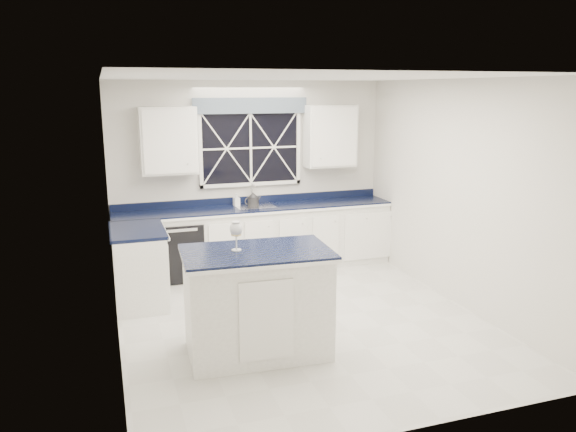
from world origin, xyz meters
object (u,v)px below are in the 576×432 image
object	(u,v)px
kettle	(253,200)
soap_bottle	(236,200)
island	(257,302)
wine_glass	(236,230)
dishwasher	(180,249)
faucet	(252,193)

from	to	relation	value
kettle	soap_bottle	xyz separation A→B (m)	(-0.23, 0.06, 0.00)
island	wine_glass	distance (m)	0.75
dishwasher	wine_glass	size ratio (longest dim) A/B	2.86
faucet	wine_glass	distance (m)	2.83
island	dishwasher	bearing A→B (deg)	102.35
island	faucet	bearing A→B (deg)	79.15
faucet	soap_bottle	distance (m)	0.26
island	wine_glass	size ratio (longest dim) A/B	5.14
wine_glass	soap_bottle	world-z (taller)	wine_glass
island	kettle	xyz separation A→B (m)	(0.67, 2.64, 0.49)
faucet	wine_glass	world-z (taller)	wine_glass
island	wine_glass	xyz separation A→B (m)	(-0.18, 0.06, 0.73)
dishwasher	soap_bottle	xyz separation A→B (m)	(0.85, 0.14, 0.62)
faucet	kettle	size ratio (longest dim) A/B	1.15
faucet	wine_glass	bearing A→B (deg)	-107.96
dishwasher	faucet	distance (m)	1.31
island	soap_bottle	size ratio (longest dim) A/B	8.20
faucet	soap_bottle	bearing A→B (deg)	-168.65
dishwasher	soap_bottle	bearing A→B (deg)	9.63
faucet	island	xyz separation A→B (m)	(-0.69, -2.75, -0.56)
soap_bottle	kettle	bearing A→B (deg)	-15.77
faucet	kettle	xyz separation A→B (m)	(-0.02, -0.11, -0.07)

